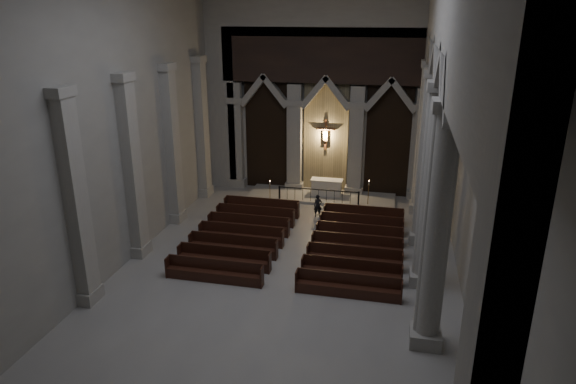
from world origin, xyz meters
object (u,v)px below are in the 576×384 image
Objects in this scene: candle_stand_left at (270,197)px; altar at (327,187)px; altar_rail at (318,194)px; pews at (298,243)px; candle_stand_right at (368,200)px; worshipper at (318,206)px.

altar is at bearing 30.33° from candle_stand_left.
altar is 1.26m from altar_rail.
pews is at bearing -63.52° from candle_stand_left.
candle_stand_left is (-2.69, -0.52, -0.23)m from altar_rail.
candle_stand_left is at bearing 116.48° from pews.
altar is 3.45m from candle_stand_left.
candle_stand_right is 1.29× the size of worshipper.
candle_stand_left is 1.14× the size of worshipper.
candle_stand_right is at bearing 19.69° from worshipper.
candle_stand_left reaches higher than altar_rail.
candle_stand_left is at bearing -172.86° from candle_stand_right.
pews reaches higher than altar_rail.
candle_stand_right reaches higher than altar.
altar is 1.55× the size of worshipper.
pews is (-2.77, -6.08, -0.12)m from candle_stand_right.
altar_rail is at bearing 10.86° from candle_stand_left.
altar_rail is 2.74m from candle_stand_left.
candle_stand_left is 3.24m from worshipper.
altar reaches higher than pews.
altar is at bearing 87.72° from pews.
pews is at bearing -114.48° from candle_stand_right.
pews is 7.93× the size of worshipper.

